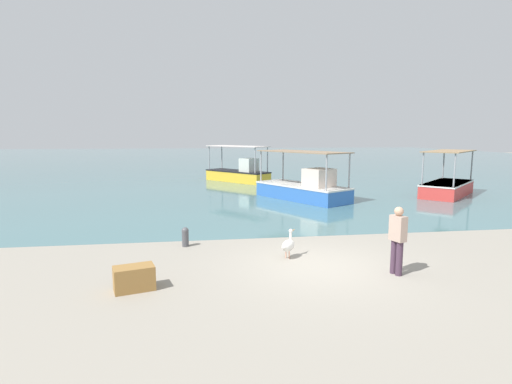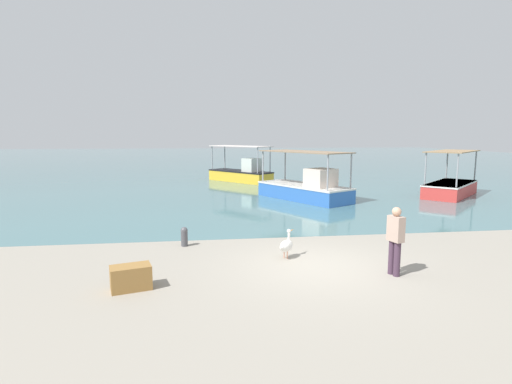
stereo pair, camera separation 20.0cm
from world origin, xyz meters
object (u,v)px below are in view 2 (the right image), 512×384
fishing_boat_far_right (306,188)px  pelican (286,245)px  fishing_boat_far_left (241,173)px  fisherman_standing (395,239)px  fishing_boat_near_right (450,186)px  mooring_bollard (184,236)px  cargo_crate (131,278)px

fishing_boat_far_right → pelican: bearing=-107.4°
fishing_boat_far_left → pelican: 18.41m
fishing_boat_far_left → fisherman_standing: (1.88, -20.06, 0.26)m
fishing_boat_near_right → mooring_bollard: size_ratio=7.84×
fishing_boat_far_left → cargo_crate: size_ratio=5.82×
fishing_boat_far_left → fisherman_standing: fishing_boat_far_left is taller
pelican → fisherman_standing: bearing=-35.2°
pelican → cargo_crate: 4.27m
cargo_crate → fishing_boat_near_right: bearing=37.6°
fisherman_standing → cargo_crate: bearing=-178.9°
mooring_bollard → pelican: bearing=-29.3°
fisherman_standing → pelican: bearing=144.8°
fisherman_standing → cargo_crate: 6.26m
fisherman_standing → fishing_boat_far_left: bearing=95.3°
mooring_bollard → fisherman_standing: (5.21, -3.26, 0.59)m
fishing_boat_far_left → fishing_boat_far_right: 8.99m
fishing_boat_near_right → fishing_boat_far_right: bearing=-178.5°
pelican → fisherman_standing: (2.34, -1.65, 0.53)m
fishing_boat_far_left → cargo_crate: 20.64m
cargo_crate → fishing_boat_far_right: bearing=59.0°
fishing_boat_far_left → pelican: (-0.47, -18.41, -0.27)m
fishing_boat_far_left → fishing_boat_near_right: fishing_boat_far_left is taller
fishing_boat_far_right → cargo_crate: size_ratio=6.55×
pelican → fisherman_standing: size_ratio=0.47×
fishing_boat_near_right → fisherman_standing: 14.81m
fishing_boat_far_right → cargo_crate: (-6.96, -11.57, -0.37)m
fishing_boat_near_right → pelican: 15.22m
fishing_boat_far_right → fishing_boat_near_right: bearing=1.5°
pelican → mooring_bollard: pelican is taller
fishing_boat_far_left → mooring_bollard: 17.13m
mooring_bollard → cargo_crate: 3.52m
fishing_boat_far_left → cargo_crate: bearing=-102.2°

